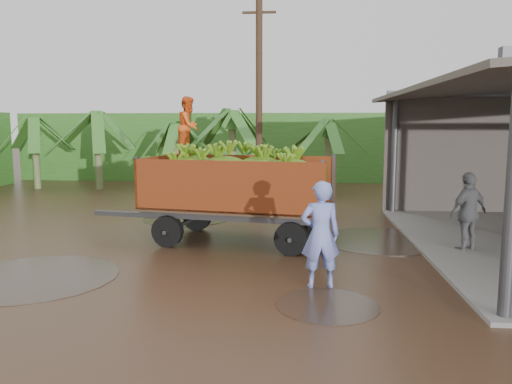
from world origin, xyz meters
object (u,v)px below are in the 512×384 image
man_blue (320,235)px  man_grey (468,213)px  utility_pole (259,102)px  banana_trailer (238,187)px

man_blue → man_grey: size_ratio=1.04×
man_grey → utility_pole: (-5.43, 6.38, 2.85)m
man_blue → utility_pole: (-1.87, 9.22, 2.81)m
man_blue → man_grey: bearing=-149.0°
banana_trailer → man_blue: 4.03m
utility_pole → banana_trailer: bearing=-90.8°
man_blue → man_grey: 4.54m
man_blue → utility_pole: 9.81m
man_blue → utility_pole: bearing=-86.0°
banana_trailer → man_blue: size_ratio=3.32×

